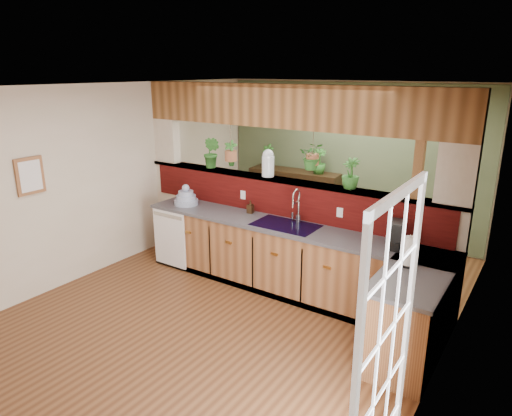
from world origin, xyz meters
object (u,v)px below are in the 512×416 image
Objects in this scene: paper_towel at (409,252)px; dish_stack at (186,198)px; faucet at (297,205)px; coffee_maker at (397,236)px; soap_dispenser at (250,207)px; glass_jar at (268,163)px; shelving_console at (294,200)px.

dish_stack is at bearing 173.38° from paper_towel.
faucet is 1.39× the size of paper_towel.
paper_towel is (0.25, -0.41, 0.01)m from coffee_maker.
paper_towel is at bearing -6.62° from dish_stack.
soap_dispenser is 2.05m from coffee_maker.
shelving_console is at bearing 108.39° from glass_jar.
coffee_maker is at bearing -45.79° from shelving_console.
shelving_console is (0.51, 2.29, -0.49)m from dish_stack.
soap_dispenser is at bearing -80.95° from shelving_console.
soap_dispenser is 0.48× the size of glass_jar.
coffee_maker reaches higher than dish_stack.
faucet is 0.75m from glass_jar.
coffee_maker is (1.32, -0.15, -0.10)m from faucet.
faucet is at bearing -64.31° from shelving_console.
faucet is 0.27× the size of shelving_console.
faucet is 1.23× the size of glass_jar.
glass_jar reaches higher than coffee_maker.
paper_towel is at bearing -19.78° from glass_jar.
faucet reaches higher than coffee_maker.
paper_towel reaches higher than dish_stack.
coffee_maker is at bearing -4.39° from soap_dispenser.
glass_jar is at bearing 159.15° from faucet.
faucet is at bearing 161.48° from coffee_maker.
shelving_console is (-0.63, 1.90, -1.07)m from glass_jar.
faucet is 1.33m from coffee_maker.
soap_dispenser is (-0.72, 0.01, -0.15)m from faucet.
glass_jar is at bearing 160.22° from paper_towel.
coffee_maker is 0.18× the size of shelving_console.
glass_jar is (-0.57, 0.22, 0.43)m from faucet.
glass_jar reaches higher than paper_towel.
dish_stack is at bearing 168.23° from coffee_maker.
coffee_maker is (2.04, -0.16, 0.05)m from soap_dispenser.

